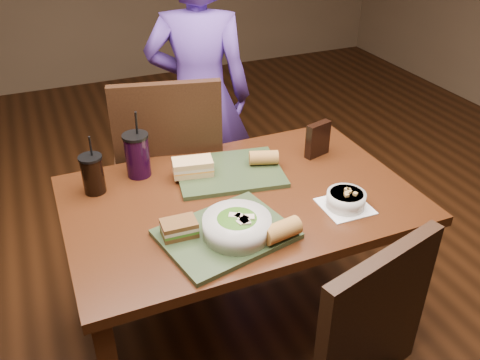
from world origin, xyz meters
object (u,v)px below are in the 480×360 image
diner (200,97)px  baguette_far (264,158)px  dining_table (240,215)px  baguette_near (282,230)px  sandwich_near (179,228)px  soup_bowl (346,199)px  sandwich_far (193,167)px  tray_far (229,172)px  cup_cola (93,174)px  chair_far (165,171)px  salad_bowl (237,225)px  cup_berry (137,155)px  chip_bag (318,139)px  tray_near (226,234)px

diner → baguette_far: 0.79m
dining_table → baguette_near: bearing=-87.3°
diner → sandwich_near: diner is taller
dining_table → soup_bowl: 0.41m
sandwich_far → dining_table: bearing=-58.2°
tray_far → cup_cola: 0.53m
diner → sandwich_far: 0.81m
baguette_far → chair_far: bearing=130.0°
baguette_near → baguette_far: bearing=71.5°
salad_bowl → baguette_far: bearing=54.3°
diner → soup_bowl: diner is taller
dining_table → sandwich_far: (-0.12, 0.20, 0.14)m
baguette_far → cup_cola: (-0.67, 0.09, 0.03)m
tray_far → cup_berry: bearing=158.2°
soup_bowl → chip_bag: bearing=74.8°
cup_berry → soup_bowl: bearing=-39.1°
salad_bowl → sandwich_near: size_ratio=1.91×
chair_far → tray_far: size_ratio=2.55×
tray_far → baguette_far: bearing=-3.8°
tray_near → sandwich_far: 0.41m
baguette_near → sandwich_near: bearing=153.8°
tray_far → chip_bag: chip_bag is taller
soup_bowl → salad_bowl: bearing=-177.5°
chair_far → baguette_far: bearing=-50.0°
salad_bowl → dining_table: bearing=64.8°
tray_far → baguette_near: baguette_near is taller
salad_bowl → chip_bag: size_ratio=1.51×
salad_bowl → cup_cola: 0.62m
cup_cola → chip_bag: (0.93, -0.08, -0.00)m
chair_far → baguette_far: 0.54m
soup_bowl → cup_berry: size_ratio=0.63×
baguette_far → dining_table: bearing=-137.6°
salad_bowl → baguette_near: 0.15m
chip_bag → chair_far: bearing=131.5°
cup_berry → chip_bag: 0.76m
chip_bag → diner: bearing=93.0°
dining_table → chip_bag: (0.43, 0.17, 0.17)m
soup_bowl → sandwich_far: sandwich_far is taller
baguette_far → chip_bag: 0.26m
chair_far → baguette_near: bearing=-79.0°
diner → baguette_far: diner is taller
baguette_near → cup_berry: cup_berry is taller
sandwich_far → chip_bag: (0.55, -0.03, 0.03)m
soup_bowl → baguette_far: 0.41m
diner → salad_bowl: diner is taller
baguette_far → chip_bag: (0.26, 0.01, 0.03)m
tray_near → chip_bag: bearing=33.4°
tray_near → sandwich_near: (-0.15, 0.05, 0.04)m
dining_table → diner: size_ratio=0.85×
tray_near → dining_table: bearing=56.3°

